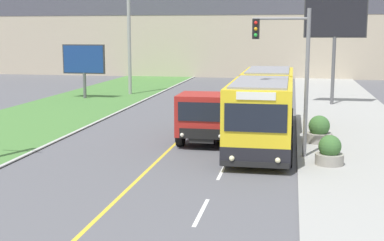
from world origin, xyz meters
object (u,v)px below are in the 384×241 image
(traffic_light_mast, at_px, (291,64))
(city_bus, at_px, (265,107))
(billboard_small, at_px, (84,61))
(dump_truck, at_px, (209,116))
(planter_round_second, at_px, (319,131))
(billboard_large, at_px, (335,20))
(planter_round_near, at_px, (330,152))
(utility_pole_far, at_px, (129,30))
(car_distant, at_px, (240,94))

(traffic_light_mast, bearing_deg, city_bus, 109.12)
(billboard_small, bearing_deg, dump_truck, -50.24)
(planter_round_second, bearing_deg, city_bus, 170.00)
(billboard_large, distance_m, billboard_small, 18.64)
(city_bus, height_order, planter_round_near, city_bus)
(utility_pole_far, relative_size, billboard_large, 1.33)
(city_bus, height_order, utility_pole_far, utility_pole_far)
(planter_round_second, bearing_deg, billboard_small, 140.61)
(city_bus, xyz_separation_m, billboard_large, (4.01, 12.98, 4.28))
(city_bus, xyz_separation_m, billboard_small, (-14.38, 13.43, 1.28))
(city_bus, height_order, billboard_large, billboard_large)
(utility_pole_far, relative_size, traffic_light_mast, 1.71)
(dump_truck, bearing_deg, traffic_light_mast, -34.86)
(planter_round_near, bearing_deg, dump_truck, 144.32)
(utility_pole_far, height_order, planter_round_near, utility_pole_far)
(city_bus, distance_m, planter_round_second, 2.74)
(billboard_small, bearing_deg, car_distant, -4.76)
(car_distant, distance_m, planter_round_second, 13.75)
(traffic_light_mast, bearing_deg, car_distant, 102.47)
(car_distant, bearing_deg, billboard_large, 5.03)
(traffic_light_mast, xyz_separation_m, billboard_small, (-15.55, 16.82, -0.95))
(utility_pole_far, relative_size, billboard_small, 2.50)
(car_distant, relative_size, billboard_small, 1.05)
(car_distant, distance_m, planter_round_near, 17.75)
(billboard_large, distance_m, planter_round_near, 18.40)
(city_bus, distance_m, utility_pole_far, 20.66)
(city_bus, height_order, traffic_light_mast, traffic_light_mast)
(car_distant, relative_size, utility_pole_far, 0.42)
(car_distant, distance_m, traffic_light_mast, 16.50)
(city_bus, xyz_separation_m, traffic_light_mast, (1.18, -3.39, 2.23))
(city_bus, distance_m, dump_truck, 2.69)
(dump_truck, relative_size, billboard_large, 0.86)
(utility_pole_far, xyz_separation_m, planter_round_near, (14.47, -21.20, -4.62))
(traffic_light_mast, distance_m, planter_round_second, 4.55)
(city_bus, height_order, car_distant, city_bus)
(traffic_light_mast, relative_size, billboard_small, 1.46)
(billboard_small, bearing_deg, utility_pole_far, 50.31)
(billboard_small, bearing_deg, billboard_large, -1.39)
(city_bus, bearing_deg, billboard_small, 136.95)
(traffic_light_mast, bearing_deg, planter_round_near, -37.56)
(billboard_large, relative_size, billboard_small, 1.88)
(car_distant, relative_size, planter_round_near, 3.77)
(utility_pole_far, bearing_deg, planter_round_second, -50.09)
(car_distant, height_order, planter_round_near, car_distant)
(car_distant, xyz_separation_m, planter_round_near, (5.06, -17.01, -0.11))
(traffic_light_mast, bearing_deg, utility_pole_far, 122.86)
(billboard_large, height_order, planter_round_near, billboard_large)
(city_bus, relative_size, billboard_large, 1.65)
(city_bus, distance_m, planter_round_near, 5.43)
(city_bus, bearing_deg, dump_truck, -162.28)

